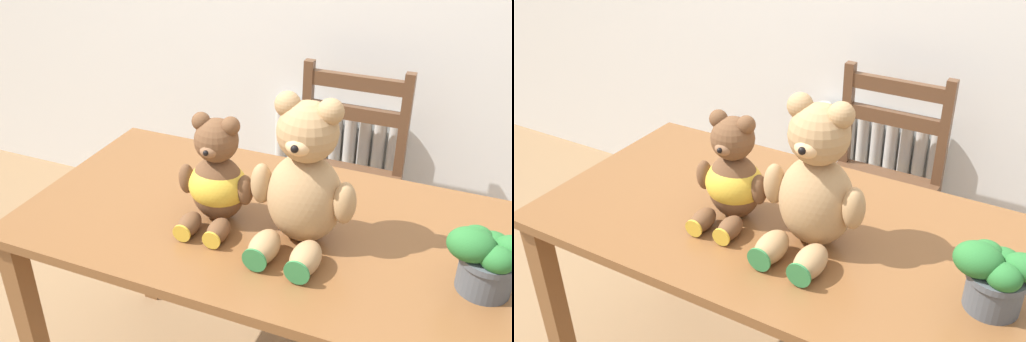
% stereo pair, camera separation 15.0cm
% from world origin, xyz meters
% --- Properties ---
extents(radiator, '(0.60, 0.10, 0.66)m').
position_xyz_m(radiator, '(-0.09, 1.44, 0.30)').
color(radiator, beige).
rests_on(radiator, ground_plane).
extents(dining_table, '(1.40, 0.75, 0.76)m').
position_xyz_m(dining_table, '(0.00, 0.37, 0.65)').
color(dining_table, brown).
rests_on(dining_table, ground_plane).
extents(wooden_chair_behind, '(0.45, 0.42, 0.92)m').
position_xyz_m(wooden_chair_behind, '(0.02, 1.16, 0.47)').
color(wooden_chair_behind, brown).
rests_on(wooden_chair_behind, ground_plane).
extents(teddy_bear_left, '(0.22, 0.23, 0.32)m').
position_xyz_m(teddy_bear_left, '(-0.13, 0.33, 0.89)').
color(teddy_bear_left, brown).
rests_on(teddy_bear_left, dining_table).
extents(teddy_bear_right, '(0.29, 0.28, 0.41)m').
position_xyz_m(teddy_bear_right, '(0.12, 0.32, 0.94)').
color(teddy_bear_right, tan).
rests_on(teddy_bear_right, dining_table).
extents(potted_plant, '(0.20, 0.14, 0.17)m').
position_xyz_m(potted_plant, '(0.57, 0.30, 0.85)').
color(potted_plant, '#4C5156').
rests_on(potted_plant, dining_table).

